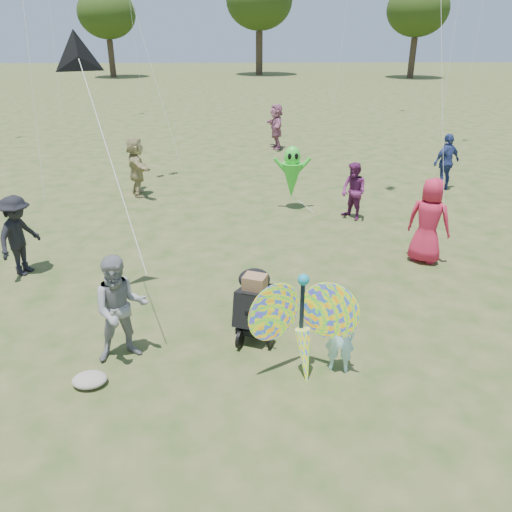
{
  "coord_description": "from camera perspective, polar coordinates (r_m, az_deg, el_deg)",
  "views": [
    {
      "loc": [
        -0.46,
        -6.03,
        4.49
      ],
      "look_at": [
        -0.2,
        1.5,
        1.1
      ],
      "focal_mm": 35.0,
      "sensor_mm": 36.0,
      "label": 1
    }
  ],
  "objects": [
    {
      "name": "butterfly_kite",
      "position": [
        6.97,
        5.39,
        -7.95
      ],
      "size": [
        1.74,
        0.75,
        1.76
      ],
      "color": "#FD275F",
      "rests_on": "ground"
    },
    {
      "name": "tree_line",
      "position": [
        51.24,
        2.97,
        26.83
      ],
      "size": [
        91.78,
        33.6,
        10.79
      ],
      "color": "#3A2D21",
      "rests_on": "ground"
    },
    {
      "name": "crowd_c",
      "position": [
        16.57,
        20.92,
        10.0
      ],
      "size": [
        1.09,
        0.83,
        1.72
      ],
      "primitive_type": "imported",
      "rotation": [
        0.0,
        0.0,
        3.61
      ],
      "color": "navy",
      "rests_on": "ground"
    },
    {
      "name": "child_girl",
      "position": [
        7.22,
        9.6,
        -8.95
      ],
      "size": [
        0.47,
        0.36,
        1.16
      ],
      "primitive_type": "imported",
      "rotation": [
        0.0,
        0.0,
        2.94
      ],
      "color": "#AEEAF6",
      "rests_on": "ground"
    },
    {
      "name": "grey_bag",
      "position": [
        7.5,
        -18.48,
        -13.27
      ],
      "size": [
        0.48,
        0.4,
        0.15
      ],
      "primitive_type": "ellipsoid",
      "color": "gray",
      "rests_on": "ground"
    },
    {
      "name": "jogging_stroller",
      "position": [
        7.92,
        -0.15,
        -5.05
      ],
      "size": [
        0.74,
        1.13,
        1.09
      ],
      "rotation": [
        0.0,
        0.0,
        -0.36
      ],
      "color": "black",
      "rests_on": "ground"
    },
    {
      "name": "crowd_a",
      "position": [
        10.99,
        19.15,
        3.82
      ],
      "size": [
        1.06,
        0.98,
        1.81
      ],
      "primitive_type": "imported",
      "rotation": [
        0.0,
        0.0,
        2.53
      ],
      "color": "#BB1D3A",
      "rests_on": "ground"
    },
    {
      "name": "crowd_b",
      "position": [
        10.92,
        -25.48,
        2.12
      ],
      "size": [
        0.88,
        1.18,
        1.63
      ],
      "primitive_type": "imported",
      "rotation": [
        0.0,
        0.0,
        1.29
      ],
      "color": "black",
      "rests_on": "ground"
    },
    {
      "name": "crowd_e",
      "position": [
        13.18,
        11.09,
        7.26
      ],
      "size": [
        0.86,
        0.91,
        1.49
      ],
      "primitive_type": "imported",
      "rotation": [
        0.0,
        0.0,
        5.27
      ],
      "color": "#662257",
      "rests_on": "ground"
    },
    {
      "name": "alien_kite",
      "position": [
        13.73,
        4.11,
        9.3
      ],
      "size": [
        1.12,
        0.69,
        1.74
      ],
      "color": "#33D532",
      "rests_on": "ground"
    },
    {
      "name": "delta_kite_rig",
      "position": [
        8.58,
        -19.59,
        20.43
      ],
      "size": [
        1.54,
        2.13,
        3.22
      ],
      "color": "black",
      "rests_on": "ground"
    },
    {
      "name": "crowd_j",
      "position": [
        21.44,
        2.32,
        14.58
      ],
      "size": [
        0.75,
        1.74,
        1.82
      ],
      "primitive_type": "imported",
      "rotation": [
        0.0,
        0.0,
        4.84
      ],
      "color": "#A45D7C",
      "rests_on": "ground"
    },
    {
      "name": "adult_man",
      "position": [
        7.52,
        -15.19,
        -5.85
      ],
      "size": [
        0.95,
        0.84,
        1.65
      ],
      "primitive_type": "imported",
      "rotation": [
        0.0,
        0.0,
        0.3
      ],
      "color": "gray",
      "rests_on": "ground"
    },
    {
      "name": "ground",
      "position": [
        7.53,
        1.96,
        -12.39
      ],
      "size": [
        160.0,
        160.0,
        0.0
      ],
      "primitive_type": "plane",
      "color": "#51592B",
      "rests_on": "ground"
    },
    {
      "name": "crowd_d",
      "position": [
        15.32,
        -13.5,
        9.89
      ],
      "size": [
        1.06,
        1.69,
        1.74
      ],
      "primitive_type": "imported",
      "rotation": [
        0.0,
        0.0,
        1.94
      ],
      "color": "tan",
      "rests_on": "ground"
    }
  ]
}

